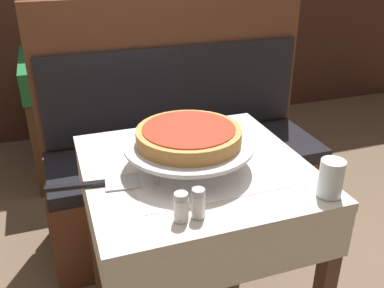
{
  "coord_description": "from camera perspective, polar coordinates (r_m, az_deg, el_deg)",
  "views": [
    {
      "loc": [
        -0.4,
        -1.12,
        1.42
      ],
      "look_at": [
        -0.03,
        -0.04,
        0.87
      ],
      "focal_mm": 40.0,
      "sensor_mm": 36.0,
      "label": 1
    }
  ],
  "objects": [
    {
      "name": "dining_table_front",
      "position": [
        1.42,
        0.48,
        -6.89
      ],
      "size": [
        0.7,
        0.7,
        0.77
      ],
      "color": "beige",
      "rests_on": "ground_plane"
    },
    {
      "name": "dining_table_rear",
      "position": [
        2.82,
        -14.47,
        9.33
      ],
      "size": [
        0.72,
        0.72,
        0.77
      ],
      "color": "#1E6B33",
      "rests_on": "ground_plane"
    },
    {
      "name": "booth_bench",
      "position": [
        2.2,
        -0.97,
        -3.58
      ],
      "size": [
        1.36,
        0.51,
        1.18
      ],
      "color": "brown",
      "rests_on": "ground_plane"
    },
    {
      "name": "pizza_pan_stand",
      "position": [
        1.31,
        -0.43,
        -0.2
      ],
      "size": [
        0.4,
        0.4,
        0.08
      ],
      "color": "#ADADB2",
      "rests_on": "dining_table_front"
    },
    {
      "name": "deep_dish_pizza",
      "position": [
        1.3,
        -0.43,
        1.17
      ],
      "size": [
        0.32,
        0.32,
        0.05
      ],
      "color": "#C68E47",
      "rests_on": "pizza_pan_stand"
    },
    {
      "name": "pizza_server",
      "position": [
        1.28,
        -12.54,
        -5.24
      ],
      "size": [
        0.28,
        0.1,
        0.01
      ],
      "color": "#BCBCC1",
      "rests_on": "dining_table_front"
    },
    {
      "name": "water_glass_near",
      "position": [
        1.24,
        18.05,
        -4.35
      ],
      "size": [
        0.07,
        0.07,
        0.11
      ],
      "color": "silver",
      "rests_on": "dining_table_front"
    },
    {
      "name": "salt_shaker",
      "position": [
        1.09,
        -1.46,
        -8.39
      ],
      "size": [
        0.04,
        0.04,
        0.08
      ],
      "color": "silver",
      "rests_on": "dining_table_front"
    },
    {
      "name": "pepper_shaker",
      "position": [
        1.1,
        0.85,
        -7.89
      ],
      "size": [
        0.04,
        0.04,
        0.08
      ],
      "color": "silver",
      "rests_on": "dining_table_front"
    },
    {
      "name": "condiment_caddy",
      "position": [
        2.82,
        -15.01,
        12.46
      ],
      "size": [
        0.13,
        0.13,
        0.16
      ],
      "color": "black",
      "rests_on": "dining_table_rear"
    }
  ]
}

